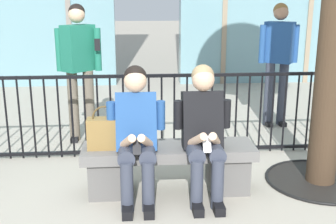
{
  "coord_description": "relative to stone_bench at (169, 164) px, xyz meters",
  "views": [
    {
      "loc": [
        -0.31,
        -3.72,
        1.79
      ],
      "look_at": [
        0.0,
        0.1,
        0.75
      ],
      "focal_mm": 45.68,
      "sensor_mm": 36.0,
      "label": 1
    }
  ],
  "objects": [
    {
      "name": "plaza_railing",
      "position": [
        0.0,
        0.98,
        0.21
      ],
      "size": [
        9.28,
        0.04,
        0.95
      ],
      "color": "black",
      "rests_on": "ground"
    },
    {
      "name": "handbag_on_bench",
      "position": [
        -0.58,
        -0.01,
        0.33
      ],
      "size": [
        0.32,
        0.15,
        0.4
      ],
      "color": "olive",
      "rests_on": "stone_bench"
    },
    {
      "name": "bystander_further_back",
      "position": [
        -0.98,
        1.6,
        0.73
      ],
      "size": [
        0.55,
        0.42,
        1.71
      ],
      "color": "#6B6051",
      "rests_on": "ground"
    },
    {
      "name": "ground_plane",
      "position": [
        0.0,
        0.0,
        -0.27
      ],
      "size": [
        60.0,
        60.0,
        0.0
      ],
      "primitive_type": "plane",
      "color": "#A8A091"
    },
    {
      "name": "seated_person_companion",
      "position": [
        0.3,
        -0.13,
        0.38
      ],
      "size": [
        0.52,
        0.66,
        1.21
      ],
      "color": "#383D4C",
      "rests_on": "ground"
    },
    {
      "name": "bystander_at_railing",
      "position": [
        1.7,
        2.06,
        0.73
      ],
      "size": [
        0.55,
        0.4,
        1.71
      ],
      "color": "#383D4C",
      "rests_on": "ground"
    },
    {
      "name": "seated_person_with_phone",
      "position": [
        -0.3,
        -0.13,
        0.38
      ],
      "size": [
        0.52,
        0.66,
        1.21
      ],
      "color": "#383D4C",
      "rests_on": "ground"
    },
    {
      "name": "stone_bench",
      "position": [
        0.0,
        0.0,
        0.0
      ],
      "size": [
        1.6,
        0.44,
        0.45
      ],
      "color": "slate",
      "rests_on": "ground"
    }
  ]
}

